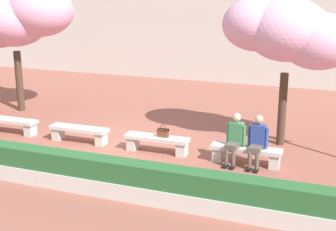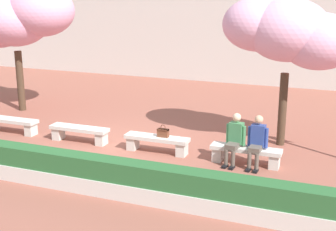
{
  "view_description": "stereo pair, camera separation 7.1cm",
  "coord_description": "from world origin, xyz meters",
  "px_view_note": "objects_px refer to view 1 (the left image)",
  "views": [
    {
      "loc": [
        5.78,
        -10.96,
        4.27
      ],
      "look_at": [
        1.44,
        0.2,
        1.0
      ],
      "focal_mm": 50.0,
      "sensor_mm": 36.0,
      "label": 1
    },
    {
      "loc": [
        5.85,
        -10.93,
        4.27
      ],
      "look_at": [
        1.44,
        0.2,
        1.0
      ],
      "focal_mm": 50.0,
      "sensor_mm": 36.0,
      "label": 2
    }
  ],
  "objects_px": {
    "stone_bench_center": "(157,142)",
    "stone_bench_near_east": "(246,153)",
    "stone_bench_west_end": "(11,123)",
    "handbag": "(163,132)",
    "stone_bench_near_west": "(79,132)",
    "person_seated_right": "(257,139)",
    "cherry_tree_secondary": "(9,16)",
    "person_seated_left": "(235,137)",
    "cherry_tree_main": "(286,32)"
  },
  "relations": [
    {
      "from": "person_seated_left",
      "to": "cherry_tree_main",
      "type": "xyz_separation_m",
      "value": [
        0.84,
        1.98,
        2.45
      ]
    },
    {
      "from": "person_seated_right",
      "to": "stone_bench_center",
      "type": "bearing_deg",
      "value": 178.86
    },
    {
      "from": "person_seated_left",
      "to": "handbag",
      "type": "bearing_deg",
      "value": 177.92
    },
    {
      "from": "person_seated_left",
      "to": "person_seated_right",
      "type": "distance_m",
      "value": 0.55
    },
    {
      "from": "stone_bench_west_end",
      "to": "person_seated_left",
      "type": "distance_m",
      "value": 6.95
    },
    {
      "from": "handbag",
      "to": "stone_bench_near_west",
      "type": "bearing_deg",
      "value": -179.6
    },
    {
      "from": "stone_bench_west_end",
      "to": "cherry_tree_secondary",
      "type": "relative_size",
      "value": 0.39
    },
    {
      "from": "stone_bench_west_end",
      "to": "handbag",
      "type": "distance_m",
      "value": 5.0
    },
    {
      "from": "cherry_tree_main",
      "to": "handbag",
      "type": "bearing_deg",
      "value": -145.58
    },
    {
      "from": "stone_bench_near_west",
      "to": "person_seated_right",
      "type": "height_order",
      "value": "person_seated_right"
    },
    {
      "from": "stone_bench_near_west",
      "to": "cherry_tree_secondary",
      "type": "bearing_deg",
      "value": 149.21
    },
    {
      "from": "stone_bench_near_west",
      "to": "person_seated_right",
      "type": "bearing_deg",
      "value": -0.6
    },
    {
      "from": "stone_bench_near_west",
      "to": "person_seated_left",
      "type": "height_order",
      "value": "person_seated_left"
    },
    {
      "from": "stone_bench_near_west",
      "to": "handbag",
      "type": "bearing_deg",
      "value": 0.4
    },
    {
      "from": "stone_bench_west_end",
      "to": "stone_bench_center",
      "type": "height_order",
      "value": "same"
    },
    {
      "from": "stone_bench_near_west",
      "to": "cherry_tree_secondary",
      "type": "distance_m",
      "value": 5.69
    },
    {
      "from": "stone_bench_center",
      "to": "cherry_tree_secondary",
      "type": "bearing_deg",
      "value": 159.36
    },
    {
      "from": "cherry_tree_secondary",
      "to": "stone_bench_near_east",
      "type": "bearing_deg",
      "value": -15.4
    },
    {
      "from": "cherry_tree_main",
      "to": "person_seated_left",
      "type": "bearing_deg",
      "value": -112.87
    },
    {
      "from": "cherry_tree_secondary",
      "to": "stone_bench_center",
      "type": "bearing_deg",
      "value": -20.64
    },
    {
      "from": "person_seated_left",
      "to": "cherry_tree_main",
      "type": "distance_m",
      "value": 3.26
    },
    {
      "from": "stone_bench_center",
      "to": "stone_bench_near_east",
      "type": "bearing_deg",
      "value": 0.0
    },
    {
      "from": "stone_bench_near_east",
      "to": "person_seated_right",
      "type": "height_order",
      "value": "person_seated_right"
    },
    {
      "from": "cherry_tree_main",
      "to": "cherry_tree_secondary",
      "type": "relative_size",
      "value": 0.9
    },
    {
      "from": "person_seated_right",
      "to": "cherry_tree_main",
      "type": "xyz_separation_m",
      "value": [
        0.28,
        1.98,
        2.45
      ]
    },
    {
      "from": "cherry_tree_secondary",
      "to": "cherry_tree_main",
      "type": "bearing_deg",
      "value": -3.24
    },
    {
      "from": "stone_bench_west_end",
      "to": "cherry_tree_main",
      "type": "xyz_separation_m",
      "value": [
        7.78,
        1.93,
        2.85
      ]
    },
    {
      "from": "stone_bench_near_west",
      "to": "person_seated_left",
      "type": "bearing_deg",
      "value": -0.67
    },
    {
      "from": "stone_bench_west_end",
      "to": "cherry_tree_main",
      "type": "distance_m",
      "value": 8.5
    },
    {
      "from": "stone_bench_near_west",
      "to": "handbag",
      "type": "relative_size",
      "value": 5.21
    },
    {
      "from": "stone_bench_center",
      "to": "cherry_tree_main",
      "type": "bearing_deg",
      "value": 33.09
    },
    {
      "from": "stone_bench_near_west",
      "to": "cherry_tree_secondary",
      "type": "relative_size",
      "value": 0.39
    },
    {
      "from": "person_seated_left",
      "to": "cherry_tree_main",
      "type": "relative_size",
      "value": 0.32
    },
    {
      "from": "stone_bench_center",
      "to": "person_seated_right",
      "type": "bearing_deg",
      "value": -1.14
    },
    {
      "from": "person_seated_left",
      "to": "person_seated_right",
      "type": "height_order",
      "value": "same"
    },
    {
      "from": "stone_bench_west_end",
      "to": "cherry_tree_main",
      "type": "bearing_deg",
      "value": 13.93
    },
    {
      "from": "stone_bench_center",
      "to": "cherry_tree_secondary",
      "type": "height_order",
      "value": "cherry_tree_secondary"
    },
    {
      "from": "stone_bench_near_west",
      "to": "cherry_tree_main",
      "type": "distance_m",
      "value": 6.37
    },
    {
      "from": "stone_bench_near_east",
      "to": "person_seated_right",
      "type": "distance_m",
      "value": 0.48
    },
    {
      "from": "stone_bench_west_end",
      "to": "person_seated_right",
      "type": "height_order",
      "value": "person_seated_right"
    },
    {
      "from": "cherry_tree_main",
      "to": "stone_bench_west_end",
      "type": "bearing_deg",
      "value": -166.07
    },
    {
      "from": "stone_bench_center",
      "to": "handbag",
      "type": "height_order",
      "value": "handbag"
    },
    {
      "from": "stone_bench_west_end",
      "to": "person_seated_right",
      "type": "xyz_separation_m",
      "value": [
        7.5,
        -0.05,
        0.4
      ]
    },
    {
      "from": "person_seated_right",
      "to": "handbag",
      "type": "bearing_deg",
      "value": 178.37
    },
    {
      "from": "person_seated_right",
      "to": "stone_bench_near_west",
      "type": "bearing_deg",
      "value": 179.4
    },
    {
      "from": "person_seated_right",
      "to": "handbag",
      "type": "height_order",
      "value": "person_seated_right"
    },
    {
      "from": "stone_bench_west_end",
      "to": "stone_bench_center",
      "type": "relative_size",
      "value": 1.0
    },
    {
      "from": "stone_bench_west_end",
      "to": "stone_bench_center",
      "type": "xyz_separation_m",
      "value": [
        4.82,
        0.0,
        0.0
      ]
    },
    {
      "from": "person_seated_left",
      "to": "handbag",
      "type": "height_order",
      "value": "person_seated_left"
    },
    {
      "from": "stone_bench_west_end",
      "to": "cherry_tree_secondary",
      "type": "xyz_separation_m",
      "value": [
        -1.73,
        2.47,
        3.02
      ]
    }
  ]
}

